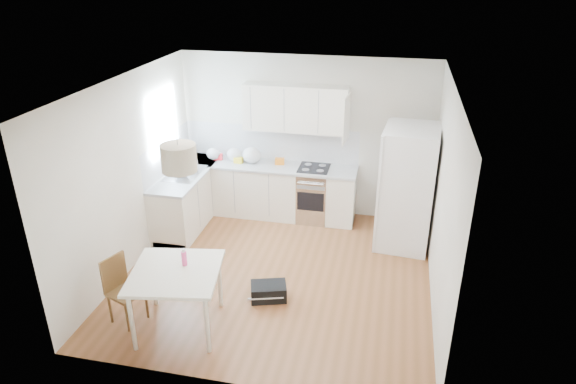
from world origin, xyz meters
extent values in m
plane|color=brown|center=(0.00, 0.00, 0.00)|extent=(4.20, 4.20, 0.00)
plane|color=white|center=(0.00, 0.00, 2.70)|extent=(4.20, 4.20, 0.00)
plane|color=beige|center=(0.00, 2.10, 1.35)|extent=(4.20, 0.00, 4.20)
plane|color=beige|center=(-2.10, 0.00, 1.35)|extent=(0.00, 4.20, 4.20)
plane|color=beige|center=(2.10, 0.00, 1.35)|extent=(0.00, 4.20, 4.20)
cube|color=#BFE0F9|center=(-2.09, 1.15, 1.75)|extent=(0.02, 1.00, 1.00)
cube|color=white|center=(-0.60, 1.80, 0.44)|extent=(3.00, 0.60, 0.88)
cube|color=white|center=(-1.80, 1.20, 0.44)|extent=(0.60, 1.80, 0.88)
cube|color=#AEB0B3|center=(-0.60, 1.80, 0.90)|extent=(3.02, 0.64, 0.04)
cube|color=#AEB0B3|center=(-1.80, 1.20, 0.90)|extent=(0.64, 1.82, 0.04)
cube|color=white|center=(-0.60, 2.09, 1.21)|extent=(3.00, 0.01, 0.58)
cube|color=white|center=(-2.09, 1.20, 1.21)|extent=(0.01, 1.80, 0.58)
cube|color=white|center=(-0.15, 1.94, 1.88)|extent=(1.70, 0.32, 0.75)
cube|color=beige|center=(-0.89, -1.35, 0.77)|extent=(1.16, 1.16, 0.04)
cylinder|color=white|center=(-1.24, -1.84, 0.38)|extent=(0.05, 0.05, 0.75)
cylinder|color=white|center=(-0.40, -1.69, 0.38)|extent=(0.05, 0.05, 0.75)
cylinder|color=white|center=(-1.38, -1.00, 0.38)|extent=(0.05, 0.05, 0.75)
cylinder|color=white|center=(-0.55, -0.86, 0.38)|extent=(0.05, 0.05, 0.75)
cylinder|color=#F6448B|center=(-0.84, -1.20, 0.90)|extent=(0.07, 0.07, 0.22)
cube|color=black|center=(0.01, -0.58, 0.11)|extent=(0.53, 0.42, 0.21)
cylinder|color=#C0AC93|center=(-0.74, -1.30, 2.18)|extent=(0.45, 0.45, 0.29)
ellipsoid|color=silver|center=(-1.56, 1.83, 1.02)|extent=(0.23, 0.19, 0.21)
ellipsoid|color=silver|center=(-1.18, 1.85, 1.04)|extent=(0.26, 0.22, 0.23)
ellipsoid|color=silver|center=(-0.86, 1.81, 1.06)|extent=(0.31, 0.26, 0.28)
ellipsoid|color=silver|center=(-1.77, 1.34, 1.03)|extent=(0.24, 0.20, 0.21)
ellipsoid|color=silver|center=(-1.79, 1.00, 1.03)|extent=(0.24, 0.20, 0.21)
cube|color=orange|center=(-0.39, 1.86, 0.97)|extent=(0.17, 0.12, 0.11)
cube|color=yellow|center=(-1.09, 1.77, 0.97)|extent=(0.15, 0.10, 0.10)
cube|color=red|center=(-1.48, 1.85, 0.97)|extent=(0.16, 0.11, 0.10)
camera|label=1|loc=(1.43, -5.95, 4.09)|focal=32.00mm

